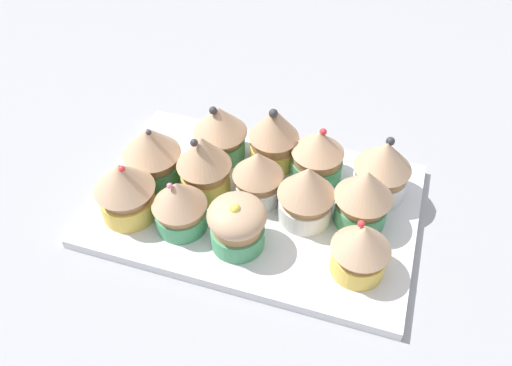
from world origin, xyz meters
TOP-DOWN VIEW (x-y plane):
  - ground_plane at (0.00, 0.00)cm, footprint 180.00×180.00cm
  - baking_tray at (0.00, 0.00)cm, footprint 36.75×24.20cm
  - cupcake_0 at (-13.06, -6.13)cm, footprint 6.69×6.69cm
  - cupcake_1 at (-6.74, -5.94)cm, footprint 6.02×6.02cm
  - cupcake_2 at (-0.11, -6.44)cm, footprint 6.25×6.25cm
  - cupcake_3 at (12.83, -5.96)cm, footprint 6.05×6.05cm
  - cupcake_4 at (-12.76, -0.08)cm, footprint 6.84×6.84cm
  - cupcake_5 at (-6.21, -0.29)cm, footprint 6.32×6.32cm
  - cupcake_6 at (0.42, 0.69)cm, footprint 5.82×5.82cm
  - cupcake_7 at (5.94, -0.62)cm, footprint 6.39×6.39cm
  - cupcake_8 at (11.90, 0.72)cm, footprint 6.36×6.36cm
  - cupcake_9 at (-6.65, 6.38)cm, footprint 6.70×6.70cm
  - cupcake_10 at (0.06, 7.01)cm, footprint 6.07×6.07cm
  - cupcake_11 at (5.59, 6.29)cm, footprint 6.24×6.24cm
  - cupcake_12 at (13.19, 5.67)cm, footprint 6.55×6.55cm

SIDE VIEW (x-z plane):
  - ground_plane at x=0.00cm, z-range -3.00..0.00cm
  - baking_tray at x=0.00cm, z-range 0.00..1.20cm
  - cupcake_2 at x=-0.11cm, z-range 1.13..7.66cm
  - cupcake_1 at x=-6.74cm, z-range 1.18..8.02cm
  - cupcake_11 at x=5.59cm, z-range 1.08..8.17cm
  - cupcake_3 at x=12.83cm, z-range 1.23..8.14cm
  - cupcake_6 at x=0.42cm, z-range 1.33..8.27cm
  - cupcake_9 at x=-6.65cm, z-range 1.25..8.93cm
  - cupcake_7 at x=5.94cm, z-range 1.33..8.92cm
  - cupcake_0 at x=-13.06cm, z-range 1.28..9.12cm
  - cupcake_12 at x=13.19cm, z-range 1.17..9.24cm
  - cupcake_8 at x=11.90cm, z-range 1.43..9.01cm
  - cupcake_4 at x=-12.76cm, z-range 1.32..9.29cm
  - cupcake_5 at x=-6.21cm, z-range 1.27..9.61cm
  - cupcake_10 at x=0.06cm, z-range 1.15..9.74cm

